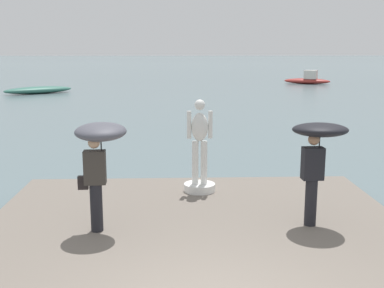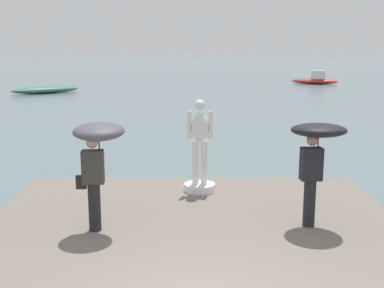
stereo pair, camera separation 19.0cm
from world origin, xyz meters
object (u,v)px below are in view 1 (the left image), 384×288
at_px(onlooker_left, 99,148).
at_px(onlooker_right, 318,144).
at_px(statue_white_figure, 200,157).
at_px(boat_mid, 308,80).
at_px(boat_near, 38,90).

relative_size(onlooker_left, onlooker_right, 1.02).
distance_m(statue_white_figure, onlooker_right, 3.10).
bearing_deg(boat_mid, onlooker_left, -110.19).
height_order(onlooker_left, onlooker_right, onlooker_left).
distance_m(boat_near, boat_mid, 26.84).
bearing_deg(onlooker_left, statue_white_figure, 51.14).
distance_m(statue_white_figure, onlooker_left, 3.12).
distance_m(statue_white_figure, boat_mid, 41.32).
xyz_separation_m(onlooker_right, boat_mid, (11.32, 41.32, -1.49)).
xyz_separation_m(onlooker_left, onlooker_right, (3.93, 0.14, 0.01)).
xyz_separation_m(boat_near, boat_mid, (24.95, 9.89, 0.16)).
xyz_separation_m(onlooker_right, boat_near, (-13.63, 31.43, -1.65)).
bearing_deg(onlooker_right, boat_near, 113.45).
distance_m(onlooker_right, boat_mid, 42.87).
bearing_deg(boat_mid, onlooker_right, -105.32).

